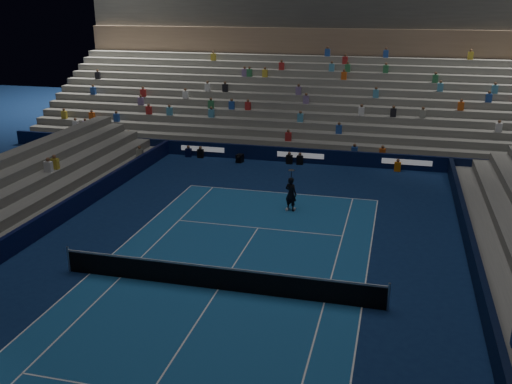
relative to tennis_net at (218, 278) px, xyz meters
The scene contains 8 objects.
ground 0.50m from the tennis_net, ahead, with size 90.00×90.00×0.00m, color #0C1F49.
court_surface 0.50m from the tennis_net, ahead, with size 10.97×23.77×0.01m, color #19508A.
sponsor_barrier_far 18.50m from the tennis_net, 90.00° to the left, with size 44.00×0.25×1.00m, color #081133.
sponsor_barrier_east 9.70m from the tennis_net, ahead, with size 0.25×37.00×1.00m, color black.
grandstand_main 28.05m from the tennis_net, 90.00° to the left, with size 44.00×15.20×11.20m.
tennis_net is the anchor object (origin of this frame).
tennis_player 9.30m from the tennis_net, 83.32° to the left, with size 0.67×0.44×1.84m, color black.
broadcast_camera 17.99m from the tennis_net, 102.99° to the left, with size 0.50×0.90×0.55m.
Camera 1 is at (6.22, -18.74, 10.70)m, focal length 40.18 mm.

